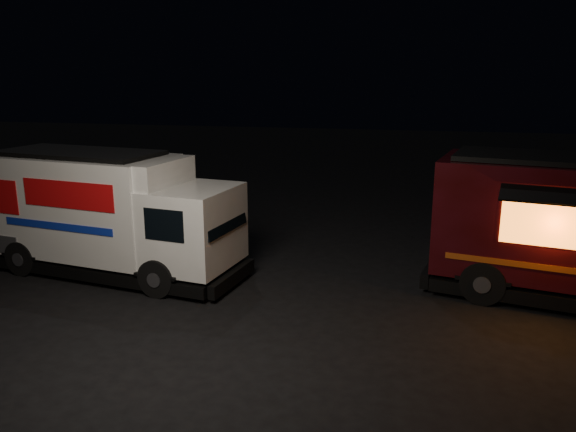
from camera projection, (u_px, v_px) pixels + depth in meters
The scene contains 2 objects.
ground at pixel (265, 300), 12.42m from camera, with size 80.00×80.00×0.00m, color black.
white_truck at pixel (113, 214), 13.84m from camera, with size 6.69×2.28×3.03m, color silver, non-canonical shape.
Camera 1 is at (3.07, -11.18, 4.87)m, focal length 35.00 mm.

